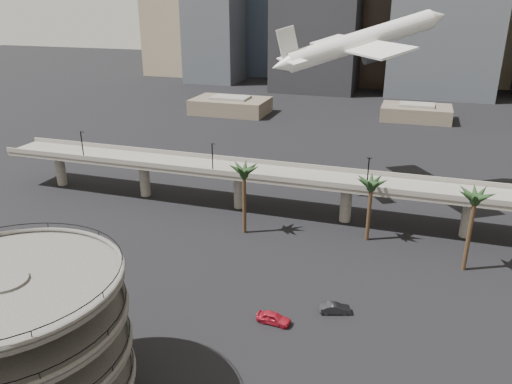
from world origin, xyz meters
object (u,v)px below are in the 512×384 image
(parking_ramp, at_px, (16,336))
(car_b, at_px, (335,308))
(airborne_jet, at_px, (360,42))
(overpass, at_px, (291,180))
(car_a, at_px, (274,318))

(parking_ramp, relative_size, car_b, 5.14)
(airborne_jet, xyz_separation_m, car_b, (4.61, -46.65, -31.87))
(overpass, distance_m, car_a, 37.28)
(parking_ramp, bearing_deg, car_a, 49.12)
(parking_ramp, bearing_deg, car_b, 45.47)
(overpass, relative_size, airborne_jet, 3.82)
(overpass, xyz_separation_m, airborne_jet, (9.72, 15.45, 25.24))
(overpass, height_order, car_a, overpass)
(parking_ramp, distance_m, car_b, 40.04)
(parking_ramp, xyz_separation_m, car_b, (27.34, 27.79, -9.12))
(parking_ramp, xyz_separation_m, airborne_jet, (22.72, 74.44, 22.74))
(overpass, relative_size, car_a, 27.92)
(car_a, height_order, car_b, car_a)
(overpass, bearing_deg, parking_ramp, -102.43)
(parking_ramp, xyz_separation_m, overpass, (13.00, 59.00, -2.50))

